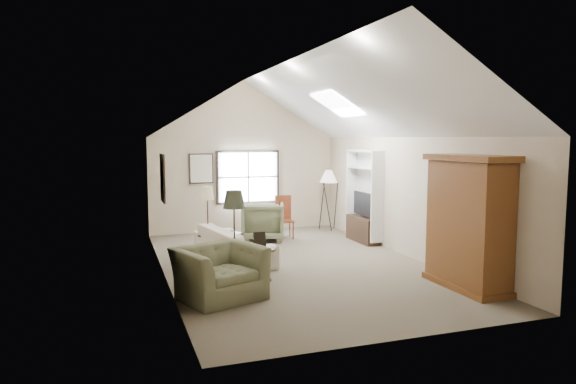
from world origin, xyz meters
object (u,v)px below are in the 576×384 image
object	(u,v)px
armoire	(469,222)
side_chair	(285,217)
armchair_near	(219,273)
sofa	(233,244)
coffee_table	(221,244)
armchair_far	(263,221)
side_table	(260,264)

from	to	relation	value
armoire	side_chair	size ratio (longest dim) A/B	2.07
armoire	armchair_near	distance (m)	4.14
sofa	armoire	bearing A→B (deg)	-144.31
side_chair	coffee_table	bearing A→B (deg)	-141.31
armchair_far	coffee_table	bearing A→B (deg)	60.28
side_table	sofa	bearing A→B (deg)	93.58
armchair_far	side_table	xyz separation A→B (m)	(-1.06, -3.44, -0.18)
side_chair	armoire	bearing A→B (deg)	-67.80
side_table	coffee_table	bearing A→B (deg)	95.68
coffee_table	armoire	bearing A→B (deg)	-48.43
armchair_near	armchair_far	bearing A→B (deg)	45.27
coffee_table	side_chair	distance (m)	2.24
armoire	armchair_far	world-z (taller)	armoire
sofa	coffee_table	bearing A→B (deg)	0.58
armoire	coffee_table	world-z (taller)	armoire
armoire	side_table	xyz separation A→B (m)	(-3.14, 1.54, -0.81)
armchair_far	side_table	size ratio (longest dim) A/B	1.78
armchair_near	armoire	bearing A→B (deg)	-31.12
side_table	armchair_far	bearing A→B (deg)	72.85
sofa	side_chair	bearing A→B (deg)	-53.05
armchair_near	armchair_far	xyz separation A→B (m)	(1.93, 4.20, 0.07)
sofa	armchair_near	world-z (taller)	armchair_near
coffee_table	side_chair	xyz separation A→B (m)	(1.86, 1.22, 0.31)
armchair_near	coffee_table	bearing A→B (deg)	57.89
armoire	armchair_far	size ratio (longest dim) A/B	2.14
armchair_far	side_chair	bearing A→B (deg)	-160.16
armoire	armchair_near	size ratio (longest dim) A/B	1.78
sofa	side_table	size ratio (longest dim) A/B	3.99
armoire	armchair_near	xyz separation A→B (m)	(-4.00, 0.78, -0.70)
side_table	side_chair	xyz separation A→B (m)	(1.63, 3.47, 0.24)
coffee_table	side_table	bearing A→B (deg)	-84.32
side_table	side_chair	bearing A→B (deg)	64.79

